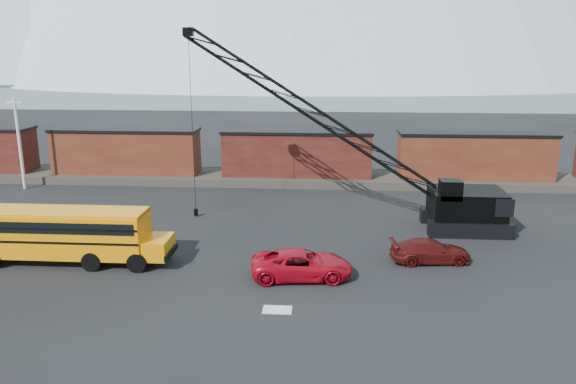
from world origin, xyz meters
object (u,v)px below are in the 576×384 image
Objects in this scene: school_bus at (67,233)px; red_pickup at (302,264)px; maroon_suv at (430,251)px; crawler_crane at (326,120)px.

red_pickup is at bearing -5.31° from school_bus.
crawler_crane is (-6.26, 7.14, 6.66)m from maroon_suv.
red_pickup is at bearing 104.42° from maroon_suv.
crawler_crane reaches higher than maroon_suv.
maroon_suv is at bearing 4.33° from school_bus.
school_bus is at bearing -149.49° from crawler_crane.
red_pickup is (13.68, -1.27, -1.03)m from school_bus.
red_pickup is 0.25× the size of crawler_crane.
school_bus is 2.11× the size of red_pickup.
maroon_suv is at bearing -48.75° from crawler_crane.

